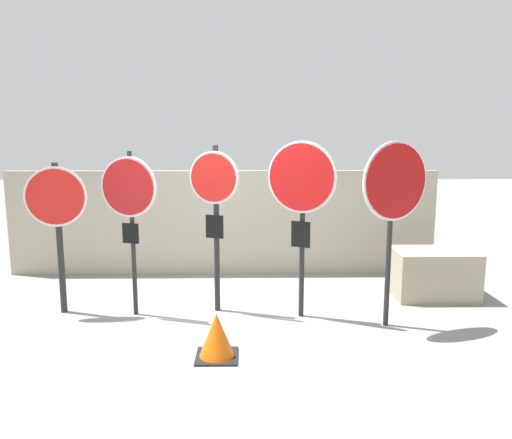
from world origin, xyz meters
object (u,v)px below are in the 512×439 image
object	(u,v)px
stop_sign_2	(215,199)
storage_crate	(433,274)
stop_sign_0	(57,211)
stop_sign_3	(301,191)
stop_sign_4	(395,192)
stop_sign_1	(129,199)
traffic_cone_0	(217,336)

from	to	relation	value
stop_sign_2	storage_crate	distance (m)	3.33
stop_sign_0	stop_sign_3	xyz separation A→B (m)	(3.07, -0.20, 0.27)
stop_sign_0	storage_crate	bearing A→B (deg)	-2.73
stop_sign_4	storage_crate	bearing A→B (deg)	24.65
stop_sign_0	storage_crate	xyz separation A→B (m)	(5.06, 0.60, -1.01)
stop_sign_1	stop_sign_2	xyz separation A→B (m)	(1.05, 0.14, -0.02)
stop_sign_4	storage_crate	world-z (taller)	stop_sign_4
stop_sign_2	stop_sign_4	size ratio (longest dim) A/B	0.97
stop_sign_1	stop_sign_3	distance (m)	2.13
stop_sign_0	stop_sign_2	world-z (taller)	stop_sign_2
stop_sign_2	storage_crate	size ratio (longest dim) A/B	1.92
stop_sign_3	storage_crate	bearing A→B (deg)	47.82
stop_sign_2	stop_sign_1	bearing A→B (deg)	-151.88
stop_sign_0	stop_sign_3	world-z (taller)	stop_sign_3
stop_sign_0	stop_sign_4	xyz separation A→B (m)	(4.11, -0.53, 0.30)
stop_sign_1	storage_crate	world-z (taller)	stop_sign_1
stop_sign_1	stop_sign_2	size ratio (longest dim) A/B	0.97
stop_sign_1	traffic_cone_0	world-z (taller)	stop_sign_1
stop_sign_0	stop_sign_3	size ratio (longest dim) A/B	0.88
stop_sign_0	traffic_cone_0	bearing A→B (deg)	-42.32
stop_sign_1	stop_sign_3	world-z (taller)	stop_sign_3
stop_sign_1	storage_crate	xyz separation A→B (m)	(4.12, 0.70, -1.18)
storage_crate	stop_sign_1	bearing A→B (deg)	-170.38
stop_sign_0	stop_sign_1	distance (m)	0.96
stop_sign_1	stop_sign_3	bearing A→B (deg)	14.28
stop_sign_0	stop_sign_4	world-z (taller)	stop_sign_4
stop_sign_2	stop_sign_3	size ratio (longest dim) A/B	0.97
stop_sign_1	stop_sign_4	bearing A→B (deg)	9.17
stop_sign_0	stop_sign_1	xyz separation A→B (m)	(0.94, -0.10, 0.17)
stop_sign_0	stop_sign_3	distance (m)	3.08
stop_sign_4	stop_sign_1	bearing A→B (deg)	146.87
stop_sign_3	stop_sign_4	distance (m)	1.10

